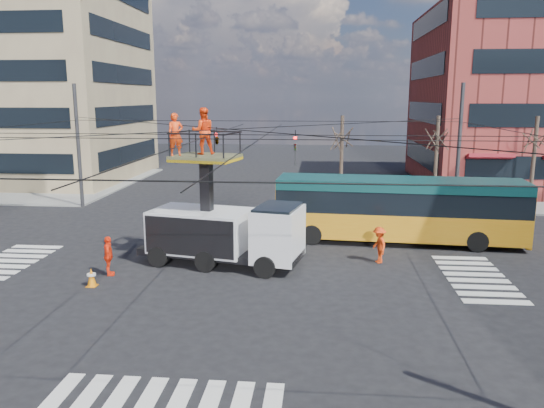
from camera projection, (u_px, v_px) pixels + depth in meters
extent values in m
plane|color=black|center=(232.00, 270.00, 22.30)|extent=(120.00, 120.00, 0.00)
cube|color=slate|center=(27.00, 183.00, 44.68)|extent=(18.00, 18.00, 0.12)
cube|color=#8A7557|center=(19.00, 2.00, 44.73)|extent=(18.00, 16.00, 30.00)
cube|color=black|center=(130.00, 153.00, 46.43)|extent=(0.12, 13.60, 1.50)
cube|color=black|center=(128.00, 115.00, 45.77)|extent=(0.12, 13.60, 1.50)
cube|color=black|center=(126.00, 75.00, 45.11)|extent=(0.12, 13.60, 1.50)
cube|color=black|center=(124.00, 34.00, 44.45)|extent=(0.12, 13.60, 1.50)
cube|color=black|center=(421.00, 155.00, 44.16)|extent=(0.12, 13.60, 1.58)
cube|color=black|center=(423.00, 112.00, 43.46)|extent=(0.12, 13.60, 1.57)
cube|color=black|center=(426.00, 68.00, 42.77)|extent=(0.12, 13.60, 1.57)
cube|color=black|center=(428.00, 23.00, 42.07)|extent=(0.12, 13.60, 1.57)
cylinder|color=#2D2D30|center=(459.00, 150.00, 32.14)|extent=(0.24, 0.24, 8.00)
cylinder|color=#2D2D30|center=(78.00, 147.00, 34.30)|extent=(0.24, 0.24, 8.00)
cylinder|color=black|center=(262.00, 121.00, 32.88)|extent=(24.00, 0.03, 0.03)
cylinder|color=black|center=(115.00, 180.00, 9.46)|extent=(24.00, 0.03, 0.03)
cylinder|color=black|center=(542.00, 136.00, 20.09)|extent=(0.03, 24.00, 0.03)
cylinder|color=black|center=(229.00, 129.00, 21.13)|extent=(24.02, 24.02, 0.03)
cylinder|color=black|center=(229.00, 129.00, 21.13)|extent=(24.02, 24.02, 0.03)
cylinder|color=black|center=(224.00, 139.00, 20.02)|extent=(24.00, 0.03, 0.03)
cylinder|color=black|center=(234.00, 135.00, 22.36)|extent=(24.00, 0.03, 0.03)
cylinder|color=black|center=(200.00, 139.00, 21.32)|extent=(0.03, 24.00, 0.03)
cylinder|color=black|center=(259.00, 139.00, 21.10)|extent=(0.03, 24.00, 0.03)
imported|color=black|center=(295.00, 143.00, 23.99)|extent=(0.16, 0.20, 1.00)
imported|color=black|center=(217.00, 134.00, 26.25)|extent=(0.26, 1.24, 0.50)
cylinder|color=#382B21|center=(341.00, 162.00, 34.43)|extent=(0.24, 0.24, 6.00)
cylinder|color=#382B21|center=(436.00, 163.00, 33.89)|extent=(0.24, 0.24, 6.00)
cylinder|color=#382B21|center=(533.00, 164.00, 33.35)|extent=(0.24, 0.24, 6.00)
cube|color=black|center=(221.00, 252.00, 23.07)|extent=(7.30, 3.58, 0.30)
cube|color=silver|center=(278.00, 234.00, 22.13)|extent=(2.25, 2.72, 2.20)
cube|color=black|center=(278.00, 215.00, 21.97)|extent=(2.04, 2.58, 0.80)
cube|color=silver|center=(201.00, 230.00, 23.15)|extent=(4.62, 3.31, 1.80)
cylinder|color=black|center=(265.00, 267.00, 21.33)|extent=(0.95, 0.53, 0.90)
cylinder|color=black|center=(281.00, 251.00, 23.48)|extent=(0.95, 0.53, 0.90)
cylinder|color=black|center=(206.00, 261.00, 22.07)|extent=(0.95, 0.53, 0.90)
cylinder|color=black|center=(226.00, 246.00, 24.23)|extent=(0.95, 0.53, 0.90)
cylinder|color=black|center=(159.00, 256.00, 22.71)|extent=(0.95, 0.53, 0.90)
cylinder|color=black|center=(183.00, 243.00, 24.86)|extent=(0.95, 0.53, 0.90)
cube|color=black|center=(207.00, 195.00, 22.75)|extent=(0.53, 0.53, 3.29)
cube|color=#484B2D|center=(206.00, 156.00, 22.42)|extent=(2.97, 2.59, 0.12)
cube|color=yellow|center=(206.00, 159.00, 22.45)|extent=(2.97, 2.59, 0.12)
imported|color=#FF3F10|center=(176.00, 134.00, 21.99)|extent=(0.77, 0.66, 1.77)
imported|color=#FF3F10|center=(203.00, 131.00, 22.51)|extent=(1.15, 1.02, 1.98)
cube|color=#C57912|center=(398.00, 223.00, 26.51)|extent=(12.15, 3.47, 1.30)
cube|color=black|center=(399.00, 200.00, 26.27)|extent=(12.15, 3.41, 1.10)
cube|color=#0C3536|center=(400.00, 184.00, 26.12)|extent=(12.15, 3.47, 0.50)
cube|color=#C57912|center=(281.00, 207.00, 27.33)|extent=(0.43, 2.48, 2.80)
cube|color=#C57912|center=(524.00, 215.00, 25.43)|extent=(0.43, 2.48, 2.80)
cube|color=black|center=(280.00, 228.00, 27.57)|extent=(0.34, 2.60, 0.30)
cube|color=gold|center=(283.00, 183.00, 27.07)|extent=(0.22, 1.60, 0.35)
cylinder|color=black|center=(312.00, 235.00, 26.14)|extent=(1.02, 0.37, 1.00)
cylinder|color=black|center=(316.00, 223.00, 28.42)|extent=(1.02, 0.37, 1.00)
cylinder|color=black|center=(477.00, 241.00, 24.88)|extent=(1.02, 0.37, 1.00)
cylinder|color=black|center=(468.00, 229.00, 27.16)|extent=(1.02, 0.37, 1.00)
cone|color=#D16E08|center=(92.00, 277.00, 20.36)|extent=(0.36, 0.36, 0.73)
imported|color=#FF3310|center=(109.00, 256.00, 21.52)|extent=(0.69, 1.04, 1.64)
imported|color=red|center=(379.00, 245.00, 23.18)|extent=(0.88, 1.17, 1.61)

